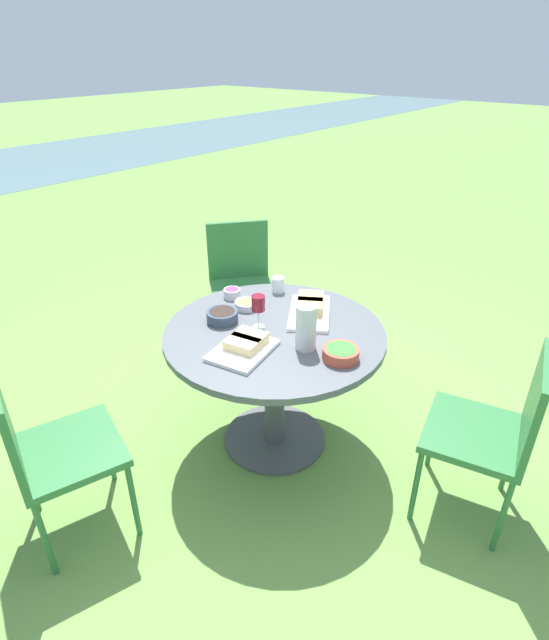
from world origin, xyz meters
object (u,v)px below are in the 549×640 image
(wine_glass, at_px, (258,305))
(water_pitcher, at_px, (306,327))
(dining_table, at_px, (274,353))
(chair_near_left, at_px, (241,276))
(chair_far_back, at_px, (497,426))
(chair_near_right, at_px, (46,444))

(wine_glass, bearing_deg, water_pitcher, -90.94)
(dining_table, distance_m, water_pitcher, 0.33)
(dining_table, xyz_separation_m, chair_near_left, (0.72, 0.90, -0.06))
(dining_table, relative_size, chair_far_back, 1.26)
(chair_far_back, bearing_deg, dining_table, 102.38)
(chair_near_right, bearing_deg, dining_table, -18.15)
(chair_near_right, xyz_separation_m, chair_far_back, (1.31, -1.42, 0.00))
(water_pitcher, bearing_deg, chair_near_right, 151.36)
(chair_near_left, distance_m, chair_far_back, 2.02)
(dining_table, bearing_deg, chair_near_right, 161.85)
(water_pitcher, xyz_separation_m, wine_glass, (0.00, 0.30, 0.02))
(dining_table, xyz_separation_m, chair_far_back, (0.23, -1.07, -0.06))
(chair_near_left, xyz_separation_m, water_pitcher, (-0.75, -1.12, 0.31))
(water_pitcher, bearing_deg, wine_glass, 89.06)
(dining_table, xyz_separation_m, chair_near_right, (-1.08, 0.35, -0.06))
(water_pitcher, height_order, wine_glass, water_pitcher)
(chair_near_left, relative_size, water_pitcher, 3.96)
(chair_near_left, distance_m, water_pitcher, 1.38)
(chair_near_left, relative_size, chair_far_back, 1.00)
(dining_table, bearing_deg, chair_near_left, 51.50)
(dining_table, xyz_separation_m, water_pitcher, (-0.03, -0.22, 0.25))
(chair_near_right, distance_m, chair_far_back, 1.93)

